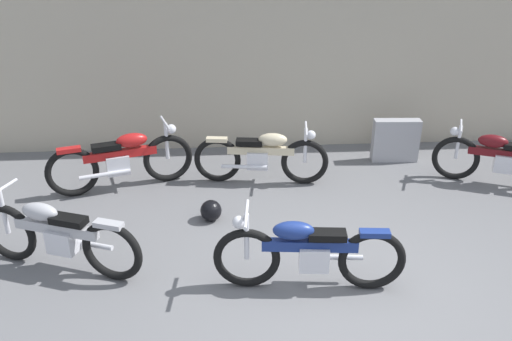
{
  "coord_description": "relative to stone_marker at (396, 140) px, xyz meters",
  "views": [
    {
      "loc": [
        -1.23,
        -4.63,
        3.73
      ],
      "look_at": [
        -0.79,
        2.09,
        0.55
      ],
      "focal_mm": 37.42,
      "sensor_mm": 36.0,
      "label": 1
    }
  ],
  "objects": [
    {
      "name": "motorcycle_blue",
      "position": [
        -2.0,
        -3.34,
        0.09
      ],
      "size": [
        2.1,
        0.59,
        0.94
      ],
      "rotation": [
        0.0,
        0.0,
        3.05
      ],
      "color": "black",
      "rests_on": "ground_plane"
    },
    {
      "name": "motorcycle_cream",
      "position": [
        -2.3,
        -0.69,
        0.08
      ],
      "size": [
        2.06,
        0.58,
        0.93
      ],
      "rotation": [
        0.0,
        0.0,
        -0.13
      ],
      "color": "black",
      "rests_on": "ground_plane"
    },
    {
      "name": "building_wall",
      "position": [
        -1.65,
        0.92,
        1.32
      ],
      "size": [
        18.0,
        0.3,
        3.36
      ],
      "primitive_type": "cube",
      "color": "#B2A893",
      "rests_on": "ground_plane"
    },
    {
      "name": "motorcycle_silver",
      "position": [
        -4.82,
        -2.8,
        0.09
      ],
      "size": [
        2.02,
        0.93,
        0.95
      ],
      "rotation": [
        0.0,
        0.0,
        2.79
      ],
      "color": "black",
      "rests_on": "ground_plane"
    },
    {
      "name": "motorcycle_maroon",
      "position": [
        1.31,
        -1.01,
        0.07
      ],
      "size": [
        1.9,
        0.96,
        0.91
      ],
      "rotation": [
        0.0,
        0.0,
        2.74
      ],
      "color": "black",
      "rests_on": "ground_plane"
    },
    {
      "name": "stone_marker",
      "position": [
        0.0,
        0.0,
        0.0
      ],
      "size": [
        0.78,
        0.24,
        0.73
      ],
      "primitive_type": "cube",
      "rotation": [
        0.0,
        0.0,
        -0.06
      ],
      "color": "#9E9EA3",
      "rests_on": "ground_plane"
    },
    {
      "name": "motorcycle_red",
      "position": [
        -4.41,
        -0.74,
        0.11
      ],
      "size": [
        2.11,
        0.88,
        0.98
      ],
      "rotation": [
        0.0,
        0.0,
        0.3
      ],
      "color": "black",
      "rests_on": "ground_plane"
    },
    {
      "name": "helmet",
      "position": [
        -3.08,
        -1.8,
        -0.22
      ],
      "size": [
        0.29,
        0.29,
        0.29
      ],
      "primitive_type": "sphere",
      "color": "black",
      "rests_on": "ground_plane"
    },
    {
      "name": "ground_plane",
      "position": [
        -1.65,
        -3.51,
        -0.36
      ],
      "size": [
        40.0,
        40.0,
        0.0
      ],
      "primitive_type": "plane",
      "color": "slate"
    }
  ]
}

